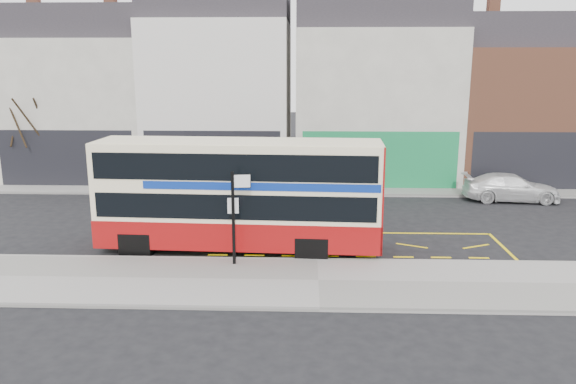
{
  "coord_description": "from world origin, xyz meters",
  "views": [
    {
      "loc": [
        -0.37,
        -18.72,
        6.75
      ],
      "look_at": [
        -1.1,
        2.0,
        1.96
      ],
      "focal_mm": 35.0,
      "sensor_mm": 36.0,
      "label": 1
    }
  ],
  "objects_px": {
    "street_tree_right": "(489,118)",
    "double_decker_bus": "(240,194)",
    "car_silver": "(163,183)",
    "street_tree_left": "(27,109)",
    "car_white": "(511,188)",
    "car_grey": "(288,182)",
    "bus_stop_post": "(235,209)"
  },
  "relations": [
    {
      "from": "double_decker_bus",
      "to": "car_grey",
      "type": "distance_m",
      "value": 8.86
    },
    {
      "from": "car_silver",
      "to": "street_tree_left",
      "type": "height_order",
      "value": "street_tree_left"
    },
    {
      "from": "street_tree_left",
      "to": "street_tree_right",
      "type": "xyz_separation_m",
      "value": [
        25.04,
        0.61,
        -0.5
      ]
    },
    {
      "from": "car_grey",
      "to": "car_white",
      "type": "bearing_deg",
      "value": -108.77
    },
    {
      "from": "street_tree_left",
      "to": "car_white",
      "type": "bearing_deg",
      "value": -5.73
    },
    {
      "from": "double_decker_bus",
      "to": "car_white",
      "type": "height_order",
      "value": "double_decker_bus"
    },
    {
      "from": "street_tree_left",
      "to": "street_tree_right",
      "type": "relative_size",
      "value": 1.13
    },
    {
      "from": "bus_stop_post",
      "to": "car_silver",
      "type": "relative_size",
      "value": 0.7
    },
    {
      "from": "car_grey",
      "to": "car_white",
      "type": "height_order",
      "value": "car_grey"
    },
    {
      "from": "car_silver",
      "to": "street_tree_left",
      "type": "xyz_separation_m",
      "value": [
        -7.87,
        2.47,
        3.54
      ]
    },
    {
      "from": "car_silver",
      "to": "car_white",
      "type": "bearing_deg",
      "value": -108.68
    },
    {
      "from": "car_white",
      "to": "car_silver",
      "type": "bearing_deg",
      "value": 93.52
    },
    {
      "from": "street_tree_right",
      "to": "bus_stop_post",
      "type": "bearing_deg",
      "value": -133.13
    },
    {
      "from": "car_grey",
      "to": "street_tree_left",
      "type": "height_order",
      "value": "street_tree_left"
    },
    {
      "from": "car_silver",
      "to": "car_white",
      "type": "height_order",
      "value": "car_silver"
    },
    {
      "from": "car_white",
      "to": "street_tree_left",
      "type": "distance_m",
      "value": 25.79
    },
    {
      "from": "bus_stop_post",
      "to": "street_tree_right",
      "type": "height_order",
      "value": "street_tree_right"
    },
    {
      "from": "bus_stop_post",
      "to": "car_grey",
      "type": "distance_m",
      "value": 10.6
    },
    {
      "from": "bus_stop_post",
      "to": "car_silver",
      "type": "distance_m",
      "value": 11.18
    },
    {
      "from": "car_grey",
      "to": "street_tree_right",
      "type": "relative_size",
      "value": 0.83
    },
    {
      "from": "bus_stop_post",
      "to": "street_tree_left",
      "type": "xyz_separation_m",
      "value": [
        -12.87,
        12.39,
        2.28
      ]
    },
    {
      "from": "bus_stop_post",
      "to": "street_tree_right",
      "type": "bearing_deg",
      "value": 39.67
    },
    {
      "from": "double_decker_bus",
      "to": "car_silver",
      "type": "distance_m",
      "value": 9.61
    },
    {
      "from": "car_grey",
      "to": "bus_stop_post",
      "type": "bearing_deg",
      "value": 156.88
    },
    {
      "from": "car_silver",
      "to": "car_grey",
      "type": "distance_m",
      "value": 6.38
    },
    {
      "from": "street_tree_right",
      "to": "car_white",
      "type": "bearing_deg",
      "value": -83.55
    },
    {
      "from": "car_white",
      "to": "double_decker_bus",
      "type": "bearing_deg",
      "value": 126.37
    },
    {
      "from": "double_decker_bus",
      "to": "car_white",
      "type": "relative_size",
      "value": 2.21
    },
    {
      "from": "double_decker_bus",
      "to": "car_grey",
      "type": "bearing_deg",
      "value": 83.38
    },
    {
      "from": "street_tree_left",
      "to": "bus_stop_post",
      "type": "bearing_deg",
      "value": -43.92
    },
    {
      "from": "street_tree_left",
      "to": "car_grey",
      "type": "bearing_deg",
      "value": -7.79
    },
    {
      "from": "street_tree_right",
      "to": "double_decker_bus",
      "type": "bearing_deg",
      "value": -137.5
    }
  ]
}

